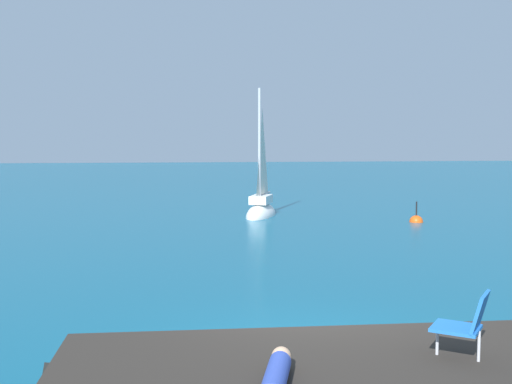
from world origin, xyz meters
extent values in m
plane|color=#0F5675|center=(0.00, 0.00, 0.00)|extent=(160.00, 160.00, 0.00)
ellipsoid|color=white|center=(1.69, 17.82, 0.00)|extent=(2.20, 3.42, 1.11)
cube|color=white|center=(1.69, 17.82, 0.74)|extent=(1.23, 1.60, 0.36)
cylinder|color=#B7B7BC|center=(1.58, 17.54, 3.08)|extent=(0.12, 0.12, 5.05)
cylinder|color=#B2B2B7|center=(1.95, 18.48, 0.91)|extent=(0.82, 1.92, 0.10)
pyramid|color=silver|center=(1.79, 18.07, 2.88)|extent=(0.64, 1.53, 3.84)
cylinder|color=#334CB2|center=(-1.05, -3.47, 1.03)|extent=(0.47, 0.93, 0.24)
sphere|color=tan|center=(-0.91, -2.94, 1.05)|extent=(0.22, 0.22, 0.22)
cube|color=blue|center=(1.16, -2.84, 1.26)|extent=(0.70, 0.70, 0.04)
cube|color=blue|center=(1.37, -2.99, 1.49)|extent=(0.41, 0.48, 0.45)
cylinder|color=silver|center=(0.99, -2.72, 1.09)|extent=(0.04, 0.04, 0.35)
cylinder|color=silver|center=(1.37, -2.99, 1.09)|extent=(0.04, 0.04, 0.35)
sphere|color=#EA5114|center=(7.76, 14.97, 0.00)|extent=(0.56, 0.56, 0.56)
cylinder|color=black|center=(7.76, 14.97, 0.55)|extent=(0.06, 0.06, 0.60)
camera|label=1|loc=(-2.04, -9.58, 3.46)|focal=44.03mm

